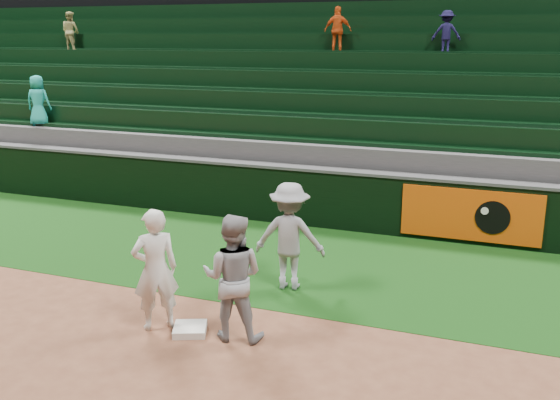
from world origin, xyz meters
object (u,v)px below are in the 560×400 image
object	(u,v)px
first_base	(190,329)
first_baseman	(155,270)
baserunner	(233,277)
base_coach	(290,236)

from	to	relation	value
first_base	first_baseman	size ratio (longest dim) A/B	0.25
baserunner	base_coach	bearing A→B (deg)	-103.32
baserunner	first_baseman	bearing A→B (deg)	-3.43
first_base	baserunner	size ratio (longest dim) A/B	0.25
first_baseman	first_base	bearing A→B (deg)	139.79
baserunner	first_base	bearing A→B (deg)	-0.17
first_baseman	base_coach	distance (m)	2.31
first_base	base_coach	size ratio (longest dim) A/B	0.25
first_baseman	baserunner	world-z (taller)	baserunner
base_coach	first_base	bearing A→B (deg)	60.59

